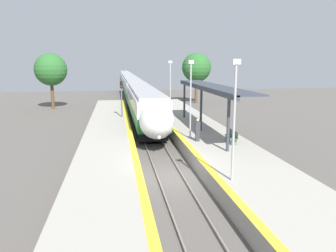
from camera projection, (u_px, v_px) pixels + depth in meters
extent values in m
plane|color=#56514C|center=(170.00, 178.00, 18.78)|extent=(120.00, 120.00, 0.00)
cube|color=slate|center=(158.00, 177.00, 18.65)|extent=(0.08, 90.00, 0.15)
cube|color=slate|center=(182.00, 176.00, 18.88)|extent=(0.08, 90.00, 0.15)
cube|color=black|center=(144.00, 118.00, 35.34)|extent=(2.39, 18.68, 0.84)
cube|color=#196633|center=(144.00, 110.00, 35.18)|extent=(2.72, 20.31, 0.87)
cube|color=#196633|center=(144.00, 104.00, 35.07)|extent=(2.73, 20.31, 0.30)
cube|color=silver|center=(143.00, 97.00, 34.91)|extent=(2.72, 20.31, 1.32)
cube|color=black|center=(143.00, 98.00, 34.92)|extent=(2.75, 18.68, 0.72)
cube|color=#9E9EA3|center=(143.00, 89.00, 34.76)|extent=(2.45, 20.31, 0.30)
cylinder|color=black|center=(143.00, 134.00, 28.10)|extent=(0.12, 0.86, 0.86)
cylinder|color=black|center=(160.00, 134.00, 28.33)|extent=(0.12, 0.86, 0.86)
cylinder|color=black|center=(141.00, 129.00, 30.24)|extent=(0.12, 0.86, 0.86)
cylinder|color=black|center=(156.00, 129.00, 30.46)|extent=(0.12, 0.86, 0.86)
cylinder|color=black|center=(134.00, 113.00, 40.31)|extent=(0.12, 0.86, 0.86)
cylinder|color=black|center=(146.00, 112.00, 40.53)|extent=(0.12, 0.86, 0.86)
cylinder|color=black|center=(133.00, 110.00, 42.44)|extent=(0.12, 0.86, 0.86)
cylinder|color=black|center=(144.00, 110.00, 42.66)|extent=(0.12, 0.86, 0.86)
ellipsoid|color=silver|center=(157.00, 121.00, 24.09)|extent=(2.61, 3.40, 2.73)
ellipsoid|color=black|center=(157.00, 116.00, 23.59)|extent=(1.90, 1.98, 1.39)
sphere|color=#F9F4CC|center=(159.00, 138.00, 23.04)|extent=(0.24, 0.24, 0.24)
cube|color=black|center=(133.00, 97.00, 55.80)|extent=(2.39, 18.68, 0.84)
cube|color=#196633|center=(133.00, 92.00, 55.63)|extent=(2.72, 20.31, 0.87)
cube|color=#196633|center=(133.00, 89.00, 55.52)|extent=(2.73, 20.31, 0.30)
cube|color=silver|center=(133.00, 84.00, 55.37)|extent=(2.72, 20.31, 1.32)
cube|color=black|center=(133.00, 85.00, 55.38)|extent=(2.75, 18.68, 0.72)
cube|color=#9E9EA3|center=(133.00, 79.00, 55.21)|extent=(2.45, 20.31, 0.30)
cylinder|color=black|center=(131.00, 104.00, 48.56)|extent=(0.12, 0.86, 0.86)
cylinder|color=black|center=(141.00, 104.00, 48.78)|extent=(0.12, 0.86, 0.86)
cylinder|color=black|center=(130.00, 102.00, 50.69)|extent=(0.12, 0.86, 0.86)
cylinder|color=black|center=(139.00, 102.00, 50.92)|extent=(0.12, 0.86, 0.86)
cylinder|color=black|center=(128.00, 96.00, 60.76)|extent=(0.12, 0.86, 0.86)
cylinder|color=black|center=(135.00, 96.00, 60.98)|extent=(0.12, 0.86, 0.86)
cylinder|color=black|center=(127.00, 95.00, 62.89)|extent=(0.12, 0.86, 0.86)
cylinder|color=black|center=(135.00, 94.00, 63.12)|extent=(0.12, 0.86, 0.86)
cube|color=black|center=(128.00, 88.00, 76.25)|extent=(2.39, 18.68, 0.84)
cube|color=#196633|center=(128.00, 84.00, 76.09)|extent=(2.72, 20.31, 0.87)
cube|color=#196633|center=(128.00, 82.00, 75.98)|extent=(2.73, 20.31, 0.30)
cube|color=silver|center=(128.00, 78.00, 75.82)|extent=(2.72, 20.31, 1.32)
cube|color=black|center=(128.00, 79.00, 75.83)|extent=(2.75, 18.68, 0.72)
cube|color=#9E9EA3|center=(128.00, 75.00, 75.67)|extent=(2.45, 20.31, 0.30)
cylinder|color=black|center=(126.00, 92.00, 69.01)|extent=(0.12, 0.86, 0.86)
cylinder|color=black|center=(133.00, 92.00, 69.24)|extent=(0.12, 0.86, 0.86)
cylinder|color=black|center=(126.00, 91.00, 71.14)|extent=(0.12, 0.86, 0.86)
cylinder|color=black|center=(132.00, 91.00, 71.37)|extent=(0.12, 0.86, 0.86)
cylinder|color=black|center=(124.00, 87.00, 81.21)|extent=(0.12, 0.86, 0.86)
cylinder|color=black|center=(130.00, 87.00, 81.44)|extent=(0.12, 0.86, 0.86)
cylinder|color=black|center=(124.00, 87.00, 83.35)|extent=(0.12, 0.86, 0.86)
cylinder|color=black|center=(130.00, 87.00, 83.57)|extent=(0.12, 0.86, 0.86)
cube|color=black|center=(125.00, 83.00, 96.71)|extent=(2.39, 18.68, 0.84)
cube|color=#196633|center=(125.00, 80.00, 96.54)|extent=(2.72, 20.31, 0.87)
cube|color=#196633|center=(125.00, 78.00, 96.43)|extent=(2.73, 20.31, 0.30)
cube|color=silver|center=(125.00, 75.00, 96.28)|extent=(2.72, 20.31, 1.32)
cube|color=black|center=(125.00, 75.00, 96.29)|extent=(2.75, 18.68, 0.72)
cube|color=#9E9EA3|center=(125.00, 72.00, 96.12)|extent=(2.45, 20.31, 0.30)
cylinder|color=black|center=(123.00, 85.00, 89.47)|extent=(0.12, 0.86, 0.86)
cylinder|color=black|center=(129.00, 85.00, 89.69)|extent=(0.12, 0.86, 0.86)
cylinder|color=black|center=(123.00, 84.00, 91.60)|extent=(0.12, 0.86, 0.86)
cylinder|color=black|center=(128.00, 84.00, 91.82)|extent=(0.12, 0.86, 0.86)
cylinder|color=black|center=(122.00, 82.00, 101.67)|extent=(0.12, 0.86, 0.86)
cylinder|color=black|center=(127.00, 82.00, 101.89)|extent=(0.12, 0.86, 0.86)
cylinder|color=black|center=(122.00, 82.00, 103.80)|extent=(0.12, 0.86, 0.86)
cylinder|color=black|center=(127.00, 82.00, 104.03)|extent=(0.12, 0.86, 0.86)
cube|color=#9E998E|center=(239.00, 167.00, 19.33)|extent=(4.84, 64.00, 0.94)
cube|color=yellow|center=(202.00, 161.00, 18.89)|extent=(0.40, 64.00, 0.01)
cube|color=#9E998E|center=(106.00, 173.00, 18.13)|extent=(3.84, 64.00, 0.94)
cube|color=yellow|center=(137.00, 164.00, 18.30)|extent=(0.40, 64.00, 0.01)
cube|color=#4C6B4C|center=(234.00, 142.00, 22.38)|extent=(0.36, 0.06, 0.42)
cube|color=#4C6B4C|center=(228.00, 138.00, 23.58)|extent=(0.36, 0.06, 0.42)
cube|color=#4C6B4C|center=(231.00, 137.00, 22.94)|extent=(0.44, 1.65, 0.03)
cube|color=#4C6B4C|center=(234.00, 134.00, 22.93)|extent=(0.04, 1.65, 0.44)
cube|color=#333338|center=(197.00, 136.00, 23.48)|extent=(0.28, 0.20, 0.79)
cube|color=#333338|center=(198.00, 126.00, 23.34)|extent=(0.36, 0.22, 0.63)
sphere|color=tan|center=(198.00, 120.00, 23.26)|extent=(0.21, 0.21, 0.21)
cylinder|color=#59595E|center=(122.00, 107.00, 33.82)|extent=(0.14, 0.14, 3.93)
cube|color=black|center=(121.00, 85.00, 33.37)|extent=(0.28, 0.20, 0.70)
sphere|color=black|center=(121.00, 83.00, 33.24)|extent=(0.14, 0.14, 0.14)
sphere|color=red|center=(121.00, 86.00, 33.30)|extent=(0.14, 0.14, 0.14)
cylinder|color=#9E9EA3|center=(234.00, 124.00, 15.25)|extent=(0.12, 0.12, 5.49)
cube|color=silver|center=(236.00, 62.00, 14.70)|extent=(0.36, 0.20, 0.24)
cylinder|color=#9E9EA3|center=(191.00, 102.00, 23.94)|extent=(0.12, 0.12, 5.49)
cube|color=silver|center=(191.00, 62.00, 23.39)|extent=(0.36, 0.20, 0.24)
cylinder|color=#9E9EA3|center=(170.00, 91.00, 32.63)|extent=(0.12, 0.12, 5.49)
cube|color=silver|center=(170.00, 62.00, 32.08)|extent=(0.36, 0.20, 0.24)
cylinder|color=#333842|center=(228.00, 125.00, 20.60)|extent=(0.20, 0.20, 3.45)
cylinder|color=#333842|center=(201.00, 110.00, 27.06)|extent=(0.20, 0.20, 3.45)
cylinder|color=#333842|center=(184.00, 101.00, 33.52)|extent=(0.20, 0.20, 3.45)
cube|color=#333842|center=(202.00, 88.00, 26.71)|extent=(0.24, 16.33, 0.36)
cube|color=#333842|center=(212.00, 86.00, 26.83)|extent=(2.00, 16.33, 0.10)
cylinder|color=brown|center=(53.00, 96.00, 46.36)|extent=(0.44, 0.44, 3.74)
sphere|color=#286028|center=(51.00, 70.00, 45.66)|extent=(4.49, 4.49, 4.49)
cylinder|color=brown|center=(196.00, 91.00, 53.08)|extent=(0.44, 0.44, 3.84)
sphere|color=#286028|center=(196.00, 68.00, 52.36)|extent=(4.65, 4.65, 4.65)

